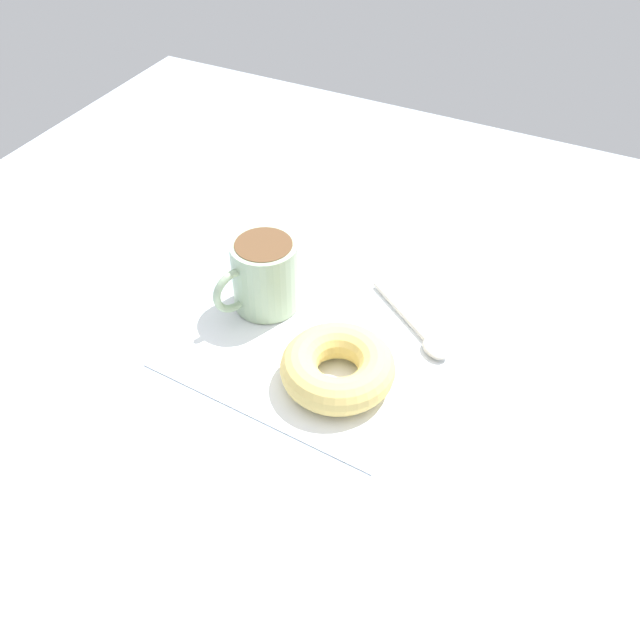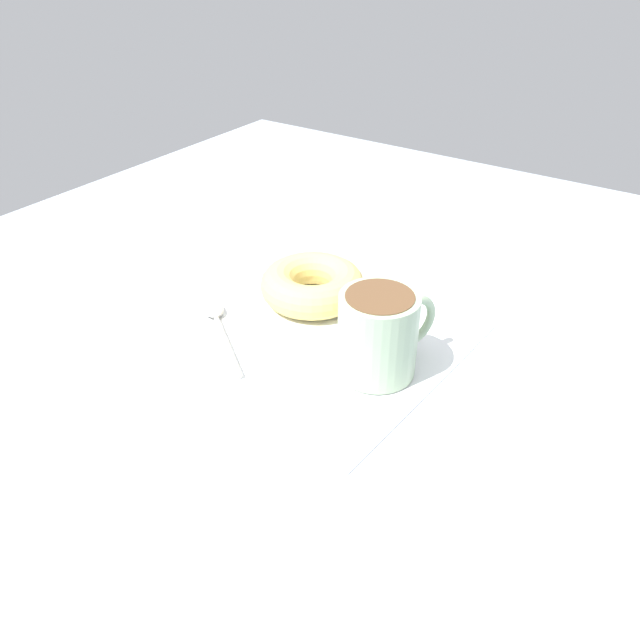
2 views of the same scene
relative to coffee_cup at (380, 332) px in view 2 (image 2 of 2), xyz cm
name	(u,v)px [view 2 (image 2 of 2)]	position (x,y,z in cm)	size (l,w,h in cm)	color
ground_plane	(348,339)	(6.23, -4.40, -5.76)	(120.00, 120.00, 2.00)	#99A8B7
napkin	(320,337)	(8.08, -1.67, -4.61)	(28.08, 28.08, 0.30)	white
coffee_cup	(380,332)	(0.00, 0.00, 0.00)	(7.75, 10.67, 8.66)	#9EB793
donut	(312,285)	(13.02, -7.40, -2.47)	(12.16, 12.16, 3.98)	#E5C66B
spoon	(217,319)	(19.01, 2.62, -4.07)	(12.74, 9.76, 0.90)	#B7B2A8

